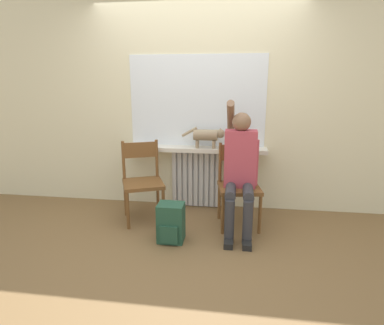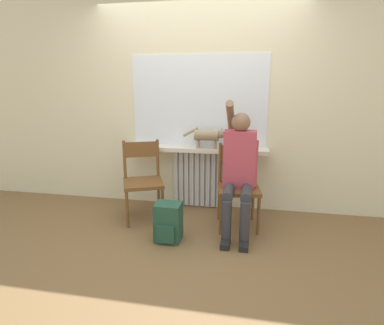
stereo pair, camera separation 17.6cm
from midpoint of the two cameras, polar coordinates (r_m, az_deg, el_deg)
ground_plane at (r=3.23m, az=-1.08°, el=-15.14°), size 12.00×12.00×0.00m
wall_with_window at (r=4.04m, az=2.53°, el=10.83°), size 7.00×0.06×2.70m
radiator at (r=4.13m, az=2.22°, el=-2.86°), size 0.63×0.08×0.75m
windowsill at (r=3.96m, az=2.12°, el=2.38°), size 1.74×0.24×0.05m
window_glass at (r=4.00m, az=2.45°, el=10.84°), size 1.67×0.01×1.11m
chair_left at (r=3.77m, az=-7.42°, el=-3.02°), size 0.58×0.58×0.92m
chair_right at (r=3.60m, az=9.59°, el=-3.97°), size 0.51×0.51×0.92m
person at (r=3.42m, az=9.83°, el=-0.81°), size 0.36×0.98×1.40m
cat at (r=3.88m, az=4.32°, el=4.83°), size 0.52×0.13×0.26m
backpack at (r=3.31m, az=-2.71°, el=-10.60°), size 0.26×0.25×0.40m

